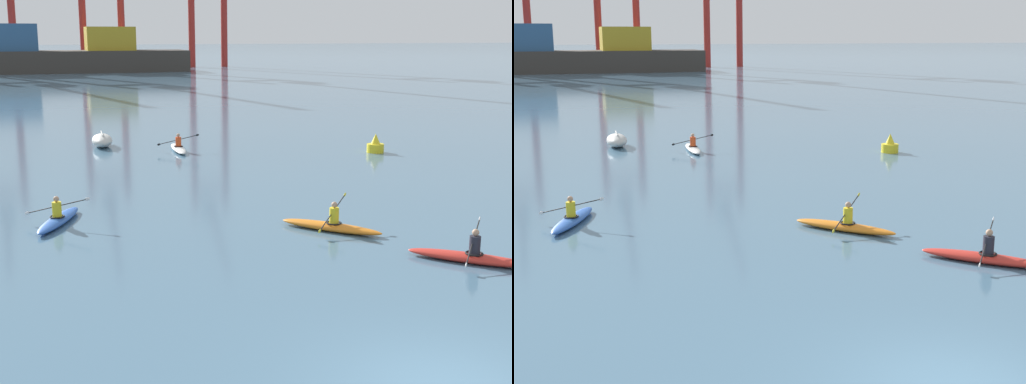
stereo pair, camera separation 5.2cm
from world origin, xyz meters
TOP-DOWN VIEW (x-y plane):
  - container_barge at (-8.45, 108.59)m, footprint 54.46×8.98m
  - capsized_dinghy at (-2.95, 29.56)m, footprint 1.23×2.65m
  - channel_buoy at (10.50, 23.23)m, footprint 0.90×0.90m
  - kayak_red at (4.56, 5.99)m, footprint 2.88×2.77m
  - kayak_orange at (2.22, 10.06)m, footprint 2.76×2.90m
  - kayak_white at (0.74, 26.81)m, footprint 2.25×3.42m
  - kayak_blue at (-5.96, 13.54)m, footprint 2.08×3.37m

SIDE VIEW (x-z plane):
  - kayak_orange at x=2.22m, z-range -0.36..0.71m
  - kayak_red at x=4.56m, z-range -0.37..0.71m
  - kayak_white at x=0.74m, z-range -0.30..0.65m
  - kayak_blue at x=-5.96m, z-range -0.30..0.65m
  - capsized_dinghy at x=-2.95m, z-range -0.03..0.73m
  - channel_buoy at x=10.50m, z-range -0.14..0.86m
  - container_barge at x=-8.45m, z-range -1.21..6.35m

